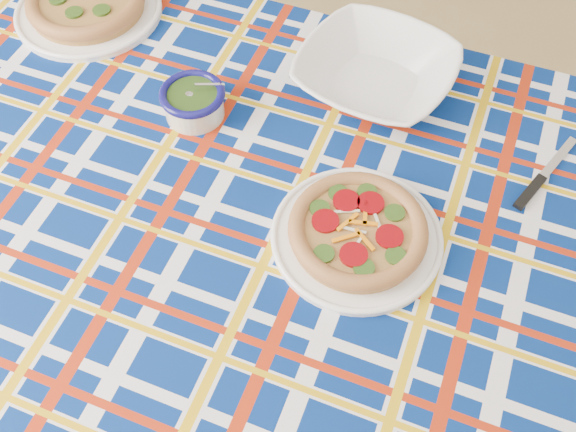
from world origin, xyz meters
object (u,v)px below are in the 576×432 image
(pesto_bowl, at_px, (193,100))
(serving_bowl, at_px, (376,73))
(dining_table, at_px, (256,222))
(main_focaccia_plate, at_px, (358,230))

(pesto_bowl, relative_size, serving_bowl, 0.42)
(dining_table, distance_m, pesto_bowl, 0.25)
(main_focaccia_plate, xyz_separation_m, pesto_bowl, (-0.34, 0.20, 0.01))
(dining_table, xyz_separation_m, serving_bowl, (0.15, 0.31, 0.11))
(dining_table, xyz_separation_m, pesto_bowl, (-0.16, 0.16, 0.11))
(serving_bowl, bearing_deg, pesto_bowl, -154.36)
(dining_table, height_order, pesto_bowl, pesto_bowl)
(dining_table, relative_size, pesto_bowl, 13.87)
(main_focaccia_plate, bearing_deg, pesto_bowl, 149.71)
(dining_table, xyz_separation_m, main_focaccia_plate, (0.18, -0.04, 0.10))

